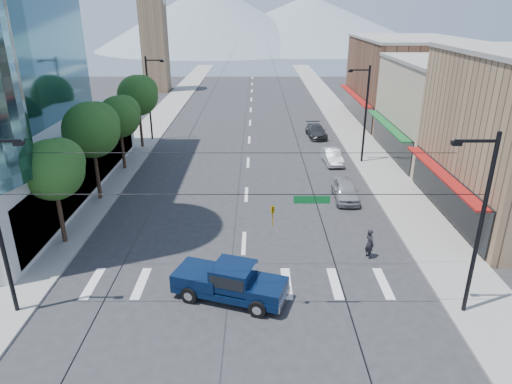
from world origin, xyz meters
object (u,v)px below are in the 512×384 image
(pickup_truck, at_px, (229,281))
(parked_car_near, at_px, (345,190))
(pedestrian, at_px, (370,243))
(parked_car_far, at_px, (316,131))
(parked_car_mid, at_px, (332,156))

(pickup_truck, relative_size, parked_car_near, 1.38)
(pedestrian, xyz_separation_m, parked_car_far, (0.19, 26.98, -0.22))
(parked_car_near, distance_m, parked_car_mid, 8.72)
(parked_car_near, bearing_deg, parked_car_mid, 89.18)
(pedestrian, relative_size, parked_car_near, 0.42)
(pickup_truck, height_order, parked_car_mid, pickup_truck)
(pedestrian, bearing_deg, pickup_truck, 96.06)
(pickup_truck, height_order, parked_car_near, pickup_truck)
(pedestrian, xyz_separation_m, parked_car_mid, (0.52, 17.53, -0.24))
(parked_car_near, xyz_separation_m, parked_car_mid, (0.34, 8.72, -0.07))
(pickup_truck, distance_m, pedestrian, 8.98)
(parked_car_far, bearing_deg, pickup_truck, -108.65)
(parked_car_mid, bearing_deg, pickup_truck, -115.22)
(parked_car_mid, relative_size, parked_car_far, 0.86)
(parked_car_near, height_order, parked_car_far, parked_car_near)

